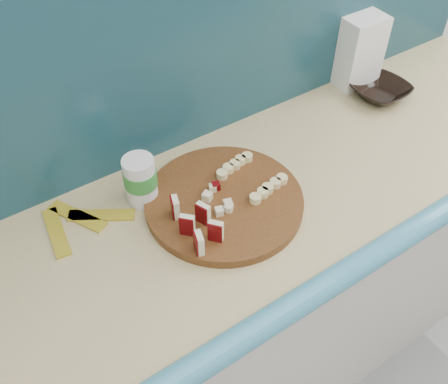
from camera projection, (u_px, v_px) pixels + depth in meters
kitchen_counter at (239, 302)px, 1.56m from camera, size 2.20×0.63×0.91m
backsplash at (177, 62)px, 1.23m from camera, size 2.20×0.02×0.50m
cutting_board at (224, 201)px, 1.22m from camera, size 0.45×0.45×0.02m
apple_wedges at (196, 224)px, 1.12m from camera, size 0.08×0.16×0.05m
apple_chunks at (217, 200)px, 1.19m from camera, size 0.05×0.06×0.02m
banana_slices at (251, 176)px, 1.25m from camera, size 0.14×0.16×0.02m
brown_bowl at (380, 91)px, 1.54m from camera, size 0.18×0.18×0.04m
flour_bag at (359, 51)px, 1.53m from camera, size 0.14×0.10×0.22m
canister at (141, 180)px, 1.19m from camera, size 0.08×0.08×0.13m
banana_peel at (79, 221)px, 1.19m from camera, size 0.21×0.18×0.01m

